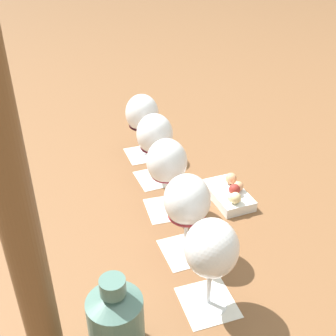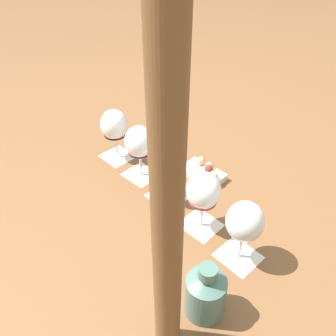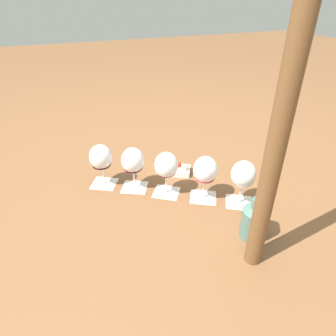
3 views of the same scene
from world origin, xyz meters
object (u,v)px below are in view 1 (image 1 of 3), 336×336
object	(u,v)px
snack_dish	(229,193)
wine_glass_0	(211,252)
wine_glass_3	(155,137)
wine_glass_2	(166,165)
wine_glass_1	(187,203)
wine_glass_4	(142,115)
umbrella_pole	(4,162)
ceramic_vase	(116,319)

from	to	relation	value
snack_dish	wine_glass_0	bearing A→B (deg)	117.39
wine_glass_0	wine_glass_3	bearing A→B (deg)	-34.71
wine_glass_0	snack_dish	distance (m)	0.36
wine_glass_2	wine_glass_1	bearing A→B (deg)	146.84
wine_glass_4	umbrella_pole	distance (m)	0.74
wine_glass_4	ceramic_vase	bearing A→B (deg)	130.29
wine_glass_2	snack_dish	distance (m)	0.20
wine_glass_1	umbrella_pole	world-z (taller)	umbrella_pole
ceramic_vase	wine_glass_0	bearing A→B (deg)	-108.57
umbrella_pole	snack_dish	bearing A→B (deg)	-86.32
umbrella_pole	wine_glass_4	bearing A→B (deg)	-58.50
wine_glass_1	ceramic_vase	bearing A→B (deg)	103.55
ceramic_vase	snack_dish	world-z (taller)	ceramic_vase
wine_glass_2	wine_glass_4	distance (m)	0.28
wine_glass_1	wine_glass_2	size ratio (longest dim) A/B	1.00
wine_glass_3	umbrella_pole	distance (m)	0.62
wine_glass_0	snack_dish	size ratio (longest dim) A/B	1.14
wine_glass_1	snack_dish	world-z (taller)	wine_glass_1
wine_glass_3	wine_glass_4	distance (m)	0.14
wine_glass_2	wine_glass_4	size ratio (longest dim) A/B	1.00
snack_dish	umbrella_pole	distance (m)	0.67
wine_glass_3	ceramic_vase	bearing A→B (deg)	125.73
wine_glass_2	snack_dish	size ratio (longest dim) A/B	1.14
snack_dish	umbrella_pole	world-z (taller)	umbrella_pole
wine_glass_0	wine_glass_4	bearing A→B (deg)	-34.12
wine_glass_3	wine_glass_0	bearing A→B (deg)	145.29
snack_dish	umbrella_pole	xyz separation A→B (m)	(-0.04, 0.57, 0.36)
wine_glass_1	wine_glass_3	size ratio (longest dim) A/B	1.00
wine_glass_4	umbrella_pole	xyz separation A→B (m)	(-0.36, 0.59, 0.25)
wine_glass_4	snack_dish	xyz separation A→B (m)	(-0.33, 0.03, -0.11)
wine_glass_4	umbrella_pole	bearing A→B (deg)	121.50
wine_glass_0	umbrella_pole	size ratio (longest dim) A/B	0.25
umbrella_pole	wine_glass_1	bearing A→B (deg)	-89.98
wine_glass_4	wine_glass_1	bearing A→B (deg)	145.98
wine_glass_1	wine_glass_3	bearing A→B (deg)	-34.85
wine_glass_1	umbrella_pole	distance (m)	0.43
wine_glass_1	ceramic_vase	xyz separation A→B (m)	(-0.06, 0.26, -0.06)
wine_glass_0	ceramic_vase	size ratio (longest dim) A/B	1.21
wine_glass_0	wine_glass_2	world-z (taller)	same
wine_glass_3	snack_dish	xyz separation A→B (m)	(-0.21, -0.05, -0.11)
wine_glass_0	snack_dish	bearing A→B (deg)	-62.61
wine_glass_2	wine_glass_0	bearing A→B (deg)	146.23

